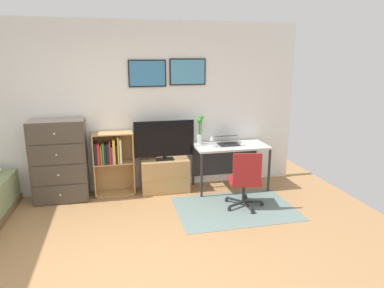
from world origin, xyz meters
TOP-DOWN VIEW (x-y plane):
  - ground_plane at (0.00, 0.00)m, footprint 7.20×7.20m
  - wall_back_with_posters at (0.01, 2.43)m, footprint 6.12×0.09m
  - area_rug at (1.64, 1.24)m, footprint 1.70×1.20m
  - dresser at (-0.84, 2.15)m, footprint 0.79×0.46m
  - bookshelf at (-0.08, 2.22)m, footprint 0.62×0.30m
  - tv_stand at (0.76, 2.17)m, footprint 0.77×0.41m
  - television at (0.76, 2.15)m, footprint 0.96×0.16m
  - desk at (1.84, 2.14)m, footprint 1.19×0.63m
  - office_chair at (1.77, 1.21)m, footprint 0.58×0.57m
  - laptop at (1.81, 2.14)m, footprint 0.35×0.37m
  - computer_mouse at (2.04, 2.02)m, footprint 0.06×0.10m
  - bamboo_vase at (1.36, 2.25)m, footprint 0.11×0.11m
  - wine_glass at (1.51, 2.03)m, footprint 0.07×0.07m

SIDE VIEW (x-z plane):
  - ground_plane at x=0.00m, z-range 0.00..0.00m
  - area_rug at x=1.64m, z-range 0.00..0.01m
  - tv_stand at x=0.76m, z-range 0.00..0.54m
  - office_chair at x=1.77m, z-range 0.03..0.89m
  - bookshelf at x=-0.08m, z-range 0.09..1.10m
  - desk at x=1.84m, z-range 0.24..0.98m
  - dresser at x=-0.84m, z-range 0.00..1.24m
  - computer_mouse at x=2.04m, z-range 0.74..0.77m
  - laptop at x=1.81m, z-range 0.72..0.88m
  - television at x=0.76m, z-range 0.54..1.18m
  - wine_glass at x=1.51m, z-range 0.78..0.96m
  - bamboo_vase at x=1.36m, z-range 0.75..1.23m
  - wall_back_with_posters at x=0.01m, z-range 0.01..2.71m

